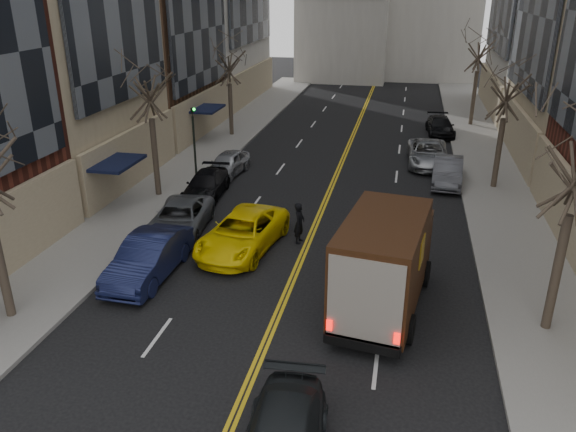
% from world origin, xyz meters
% --- Properties ---
extents(sidewalk_left, '(4.00, 66.00, 0.15)m').
position_xyz_m(sidewalk_left, '(-9.00, 27.00, 0.07)').
color(sidewalk_left, slate).
rests_on(sidewalk_left, ground).
extents(sidewalk_right, '(4.00, 66.00, 0.15)m').
position_xyz_m(sidewalk_right, '(9.00, 27.00, 0.07)').
color(sidewalk_right, slate).
rests_on(sidewalk_right, ground).
extents(tree_lf_mid, '(3.20, 3.20, 8.91)m').
position_xyz_m(tree_lf_mid, '(-8.80, 20.00, 6.60)').
color(tree_lf_mid, '#382D23').
rests_on(tree_lf_mid, sidewalk_left).
extents(tree_lf_far, '(3.20, 3.20, 8.12)m').
position_xyz_m(tree_lf_far, '(-8.80, 33.00, 6.02)').
color(tree_lf_far, '#382D23').
rests_on(tree_lf_far, sidewalk_left).
extents(tree_rt_mid, '(3.20, 3.20, 8.32)m').
position_xyz_m(tree_rt_mid, '(8.80, 25.00, 6.17)').
color(tree_rt_mid, '#382D23').
rests_on(tree_rt_mid, sidewalk_right).
extents(tree_rt_far, '(3.20, 3.20, 9.11)m').
position_xyz_m(tree_rt_far, '(8.80, 40.00, 6.74)').
color(tree_rt_far, '#382D23').
rests_on(tree_rt_far, sidewalk_right).
extents(traffic_signal, '(0.29, 0.26, 4.70)m').
position_xyz_m(traffic_signal, '(-7.39, 22.00, 2.82)').
color(traffic_signal, black).
rests_on(traffic_signal, sidewalk_left).
extents(ups_truck, '(3.34, 6.78, 3.57)m').
position_xyz_m(ups_truck, '(3.47, 11.29, 1.80)').
color(ups_truck, black).
rests_on(ups_truck, ground).
extents(taxi, '(3.29, 5.83, 1.54)m').
position_xyz_m(taxi, '(-2.61, 14.79, 0.77)').
color(taxi, yellow).
rests_on(taxi, ground).
extents(pedestrian, '(0.51, 0.71, 1.84)m').
position_xyz_m(pedestrian, '(-0.39, 15.97, 0.92)').
color(pedestrian, black).
rests_on(pedestrian, ground).
extents(parked_lf_b, '(1.84, 4.99, 1.63)m').
position_xyz_m(parked_lf_b, '(-5.46, 11.72, 0.82)').
color(parked_lf_b, '#13183C').
rests_on(parked_lf_b, ground).
extents(parked_lf_c, '(2.82, 5.20, 1.39)m').
position_xyz_m(parked_lf_c, '(-5.89, 15.89, 0.69)').
color(parked_lf_c, '#54575C').
rests_on(parked_lf_c, ground).
extents(parked_lf_d, '(2.12, 4.61, 1.31)m').
position_xyz_m(parked_lf_d, '(-6.30, 20.51, 0.65)').
color(parked_lf_d, black).
rests_on(parked_lf_d, ground).
extents(parked_lf_e, '(2.06, 4.20, 1.38)m').
position_xyz_m(parked_lf_e, '(-6.30, 24.23, 0.69)').
color(parked_lf_e, '#A6A8AD').
rests_on(parked_lf_e, ground).
extents(parked_rt_a, '(1.86, 4.61, 1.49)m').
position_xyz_m(parked_rt_a, '(6.30, 25.29, 0.74)').
color(parked_rt_a, '#47494F').
rests_on(parked_rt_a, ground).
extents(parked_rt_b, '(2.67, 5.41, 1.48)m').
position_xyz_m(parked_rt_b, '(5.29, 28.77, 0.74)').
color(parked_rt_b, '#9DA0A5').
rests_on(parked_rt_b, ground).
extents(parked_rt_c, '(2.20, 4.70, 1.33)m').
position_xyz_m(parked_rt_c, '(6.30, 36.51, 0.66)').
color(parked_rt_c, black).
rests_on(parked_rt_c, ground).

